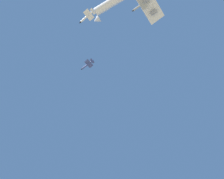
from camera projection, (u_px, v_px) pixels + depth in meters
name	position (u px, v px, depth m)	size (l,w,h in m)	color
chase_jet_lead	(88.00, 65.00, 177.88)	(12.47, 13.18, 4.00)	#38478C
chase_jet_left_wing	(87.00, 16.00, 145.12)	(12.36, 13.27, 4.00)	silver
chase_jet_right_wing	(141.00, 5.00, 143.80)	(12.99, 12.67, 4.00)	#999EA3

